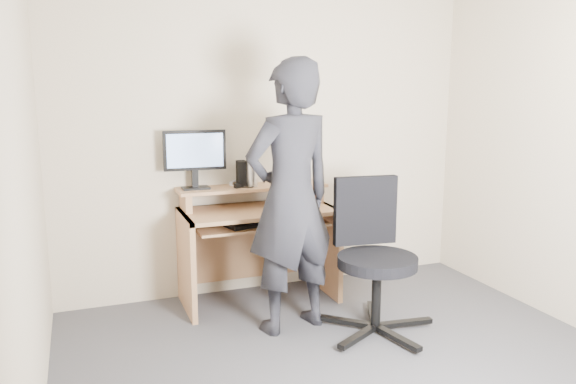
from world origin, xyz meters
TOP-DOWN VIEW (x-y plane):
  - ground at (0.00, 0.00)m, footprint 3.50×3.50m
  - back_wall at (0.00, 1.75)m, footprint 3.50×0.02m
  - desk at (-0.20, 1.53)m, footprint 1.20×0.60m
  - monitor at (-0.65, 1.62)m, footprint 0.48×0.13m
  - external_drive at (-0.28, 1.64)m, footprint 0.08×0.14m
  - travel_mug at (-0.21, 1.58)m, footprint 0.10×0.10m
  - smartphone at (0.04, 1.57)m, footprint 0.09×0.14m
  - charger at (-0.34, 1.54)m, footprint 0.05×0.05m
  - headphones at (-0.29, 1.68)m, footprint 0.19×0.18m
  - keyboard at (-0.25, 1.36)m, footprint 0.49×0.29m
  - mouse at (0.03, 1.35)m, footprint 0.10×0.07m
  - office_chair at (0.39, 0.67)m, footprint 0.81×0.82m
  - person at (-0.15, 0.88)m, footprint 0.77×0.59m

SIDE VIEW (x-z plane):
  - ground at x=0.00m, z-range 0.00..0.00m
  - desk at x=-0.20m, z-range 0.09..1.00m
  - office_chair at x=0.39m, z-range 0.05..1.09m
  - keyboard at x=-0.25m, z-range 0.65..0.68m
  - mouse at x=0.03m, z-range 0.75..0.79m
  - smartphone at x=0.04m, z-range 0.91..0.92m
  - headphones at x=-0.29m, z-range 0.89..0.95m
  - charger at x=-0.34m, z-range 0.91..0.94m
  - person at x=-0.15m, z-range 0.00..1.89m
  - travel_mug at x=-0.21m, z-range 0.91..1.11m
  - external_drive at x=-0.28m, z-range 0.91..1.11m
  - monitor at x=-0.65m, z-range 0.96..1.41m
  - back_wall at x=0.00m, z-range 0.00..2.50m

